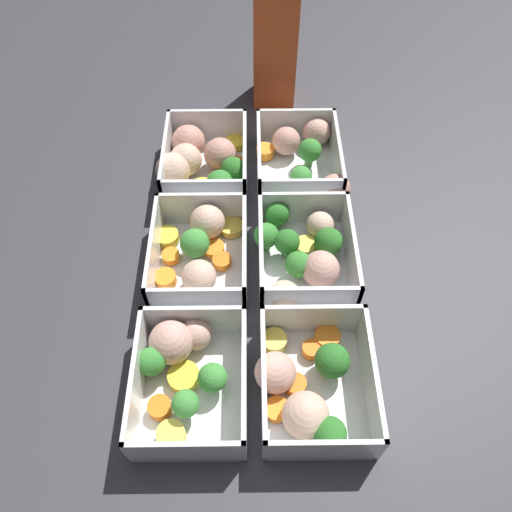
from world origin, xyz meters
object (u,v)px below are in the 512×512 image
Objects in this scene: container_far_right at (312,386)px; juice_carton at (277,45)px; container_near_right at (188,370)px; container_far_left at (308,160)px; container_far_center at (306,254)px; container_near_center at (203,250)px; container_near_left at (204,161)px.

juice_carton reaches higher than container_far_right.
juice_carton reaches higher than container_near_right.
container_far_right is at bearing -3.27° from container_far_left.
container_near_right and container_far_left have the same top height.
container_far_center is 0.17m from container_far_right.
juice_carton is at bearing 167.38° from container_near_right.
juice_carton is (-0.35, -0.03, 0.07)m from container_far_center.
container_near_center and container_near_right have the same top height.
container_near_center is 0.91× the size of container_far_center.
container_far_center is at bearing 137.74° from container_near_right.
container_near_left is 0.36m from container_far_right.
juice_carton is at bearing 162.98° from container_near_center.
container_far_left is at bearing 12.91° from juice_carton.
container_near_center is (0.16, 0.01, -0.00)m from container_near_left.
container_far_center is 0.36m from juice_carton.
container_far_right is (0.34, 0.13, -0.00)m from container_near_left.
juice_carton is (-0.50, 0.11, 0.07)m from container_near_right.
container_near_left is at bearing -88.38° from container_far_left.
container_far_left is at bearing 138.21° from container_near_center.
container_near_left is 0.82× the size of container_far_left.
container_far_left is 0.34m from container_far_right.
container_near_right is 0.13m from container_far_right.
container_far_right is at bearing 2.31° from juice_carton.
container_near_center is 0.96× the size of container_near_right.
container_near_left is 0.15m from container_far_left.
container_near_center is at bearing -41.79° from container_far_left.
container_far_left and container_far_center have the same top height.
container_near_center is 0.22m from container_far_right.
container_far_center and container_far_right have the same top height.
container_far_center is at bearing 86.22° from container_near_center.
container_far_right is at bearing 21.19° from container_near_left.
container_near_left is at bearing -140.45° from container_far_center.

